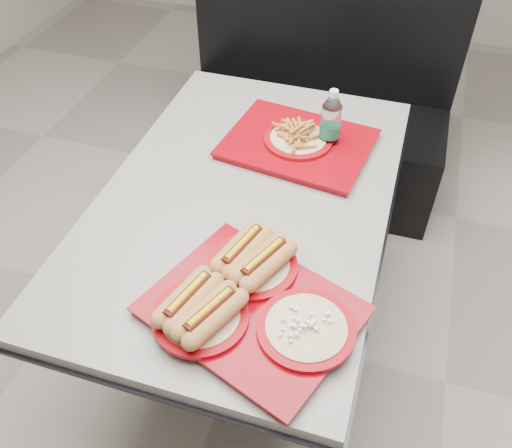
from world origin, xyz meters
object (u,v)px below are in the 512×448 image
(diner_table, at_px, (246,231))
(booth_bench, at_px, (314,110))
(tray_near, at_px, (246,299))
(tray_far, at_px, (298,141))
(water_bottle, at_px, (330,124))

(diner_table, relative_size, booth_bench, 1.05)
(booth_bench, relative_size, tray_near, 2.22)
(booth_bench, xyz_separation_m, tray_far, (0.10, -0.80, 0.38))
(booth_bench, bearing_deg, tray_far, -83.00)
(booth_bench, height_order, water_bottle, booth_bench)
(tray_near, xyz_separation_m, water_bottle, (0.06, 0.76, 0.06))
(diner_table, height_order, tray_near, tray_near)
(tray_near, bearing_deg, water_bottle, 85.69)
(water_bottle, bearing_deg, diner_table, -121.17)
(tray_near, bearing_deg, diner_table, 108.44)
(diner_table, bearing_deg, booth_bench, 90.00)
(diner_table, relative_size, tray_far, 2.63)
(booth_bench, xyz_separation_m, water_bottle, (0.20, -0.76, 0.45))
(booth_bench, bearing_deg, tray_near, -84.66)
(tray_near, distance_m, water_bottle, 0.76)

